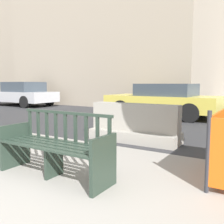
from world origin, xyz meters
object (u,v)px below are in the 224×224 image
street_bench (55,148)px  car_sedan_mid (23,94)px  jersey_barrier_centre (134,126)px  car_sedan_far (163,100)px

street_bench → car_sedan_mid: (-9.58, 7.08, 0.29)m
street_bench → jersey_barrier_centre: bearing=90.7°
jersey_barrier_centre → car_sedan_far: bearing=102.3°
street_bench → jersey_barrier_centre: street_bench is taller
jersey_barrier_centre → car_sedan_mid: (-9.55, 4.62, 0.34)m
car_sedan_far → jersey_barrier_centre: bearing=-77.7°
street_bench → jersey_barrier_centre: 2.46m
street_bench → car_sedan_mid: car_sedan_mid is taller
street_bench → jersey_barrier_centre: (-0.03, 2.45, -0.06)m
street_bench → car_sedan_mid: 11.91m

